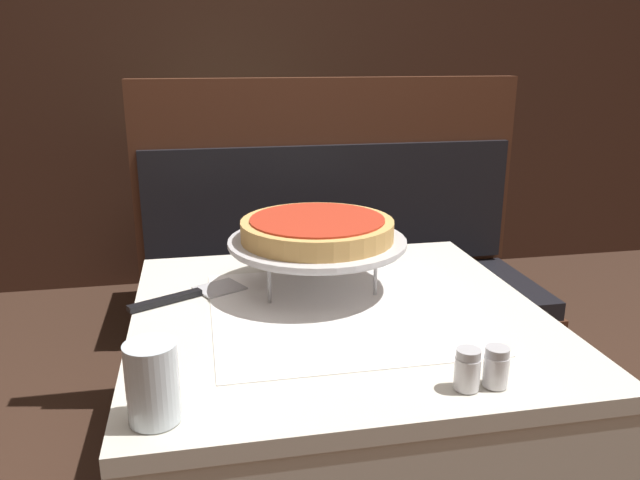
# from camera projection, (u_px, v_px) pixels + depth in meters

# --- Properties ---
(dining_table_front) EXTENTS (0.80, 0.80, 0.75)m
(dining_table_front) POSITION_uv_depth(u_px,v_px,m) (338.00, 356.00, 1.26)
(dining_table_front) COLOR beige
(dining_table_front) RESTS_ON ground_plane
(dining_table_rear) EXTENTS (0.70, 0.70, 0.75)m
(dining_table_rear) POSITION_uv_depth(u_px,v_px,m) (242.00, 190.00, 2.90)
(dining_table_rear) COLOR #1E6B33
(dining_table_rear) RESTS_ON ground_plane
(booth_bench) EXTENTS (1.34, 0.52, 1.16)m
(booth_bench) POSITION_uv_depth(u_px,v_px,m) (340.00, 326.00, 2.15)
(booth_bench) COLOR #4C2819
(booth_bench) RESTS_ON ground_plane
(back_wall_panel) EXTENTS (6.00, 0.04, 2.40)m
(back_wall_panel) POSITION_uv_depth(u_px,v_px,m) (242.00, 60.00, 3.26)
(back_wall_panel) COLOR #3D2319
(back_wall_panel) RESTS_ON ground_plane
(pizza_pan_stand) EXTENTS (0.38, 0.38, 0.11)m
(pizza_pan_stand) POSITION_uv_depth(u_px,v_px,m) (317.00, 244.00, 1.32)
(pizza_pan_stand) COLOR #ADADB2
(pizza_pan_stand) RESTS_ON dining_table_front
(deep_dish_pizza) EXTENTS (0.32, 0.32, 0.05)m
(deep_dish_pizza) POSITION_uv_depth(u_px,v_px,m) (317.00, 229.00, 1.31)
(deep_dish_pizza) COLOR tan
(deep_dish_pizza) RESTS_ON pizza_pan_stand
(pizza_server) EXTENTS (0.24, 0.16, 0.01)m
(pizza_server) POSITION_uv_depth(u_px,v_px,m) (190.00, 295.00, 1.30)
(pizza_server) COLOR #BCBCC1
(pizza_server) RESTS_ON dining_table_front
(water_glass_near) EXTENTS (0.07, 0.07, 0.11)m
(water_glass_near) POSITION_uv_depth(u_px,v_px,m) (153.00, 382.00, 0.85)
(water_glass_near) COLOR silver
(water_glass_near) RESTS_ON dining_table_front
(salt_shaker) EXTENTS (0.04, 0.04, 0.06)m
(salt_shaker) POSITION_uv_depth(u_px,v_px,m) (467.00, 369.00, 0.94)
(salt_shaker) COLOR silver
(salt_shaker) RESTS_ON dining_table_front
(pepper_shaker) EXTENTS (0.04, 0.04, 0.06)m
(pepper_shaker) POSITION_uv_depth(u_px,v_px,m) (496.00, 367.00, 0.94)
(pepper_shaker) COLOR silver
(pepper_shaker) RESTS_ON dining_table_front
(napkin_holder) EXTENTS (0.10, 0.05, 0.09)m
(napkin_holder) POSITION_uv_depth(u_px,v_px,m) (293.00, 238.00, 1.54)
(napkin_holder) COLOR #B2B2B7
(napkin_holder) RESTS_ON dining_table_front
(condiment_caddy) EXTENTS (0.12, 0.12, 0.15)m
(condiment_caddy) POSITION_uv_depth(u_px,v_px,m) (225.00, 157.00, 2.81)
(condiment_caddy) COLOR black
(condiment_caddy) RESTS_ON dining_table_rear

